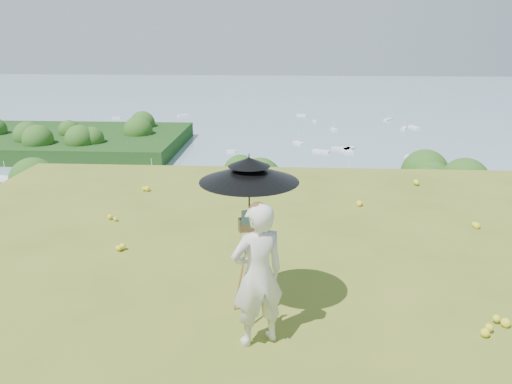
{
  "coord_description": "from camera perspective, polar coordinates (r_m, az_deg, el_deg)",
  "views": [
    {
      "loc": [
        0.45,
        -7.19,
        3.78
      ],
      "look_at": [
        -0.06,
        1.31,
        1.04
      ],
      "focal_mm": 35.0,
      "sensor_mm": 36.0,
      "label": 1
    }
  ],
  "objects": [
    {
      "name": "painter_cap",
      "position": [
        5.84,
        0.2,
        -1.73
      ],
      "size": [
        0.29,
        0.31,
        0.1
      ],
      "primitive_type": null,
      "rotation": [
        0.0,
        0.0,
        0.41
      ],
      "color": "#DF7A7B",
      "rests_on": "painter"
    },
    {
      "name": "painter",
      "position": [
        6.19,
        0.2,
        -9.46
      ],
      "size": [
        0.82,
        0.71,
        1.88
      ],
      "primitive_type": "imported",
      "rotation": [
        0.0,
        0.0,
        3.62
      ],
      "color": "beige",
      "rests_on": "ground"
    },
    {
      "name": "forest_slope",
      "position": [
        53.42,
        2.38,
        -20.07
      ],
      "size": [
        140.0,
        56.0,
        22.0
      ],
      "primitive_type": "cube",
      "color": "#0E340F",
      "rests_on": "bay_water"
    },
    {
      "name": "bay_water",
      "position": [
        250.06,
        3.34,
        9.08
      ],
      "size": [
        700.0,
        700.0,
        0.0
      ],
      "primitive_type": "plane",
      "color": "#7799AB",
      "rests_on": "ground"
    },
    {
      "name": "shoreline_tier",
      "position": [
        91.31,
        2.84,
        -8.05
      ],
      "size": [
        170.0,
        28.0,
        8.0
      ],
      "primitive_type": "cube",
      "color": "#6A6454",
      "rests_on": "bay_water"
    },
    {
      "name": "harbor_town",
      "position": [
        88.67,
        2.91,
        -4.27
      ],
      "size": [
        110.0,
        22.0,
        5.0
      ],
      "primitive_type": null,
      "color": "silver",
      "rests_on": "shoreline_tier"
    },
    {
      "name": "slope_trees",
      "position": [
        46.18,
        2.6,
        -6.22
      ],
      "size": [
        110.0,
        50.0,
        6.0
      ],
      "primitive_type": null,
      "color": "#235519",
      "rests_on": "forest_slope"
    },
    {
      "name": "ground",
      "position": [
        8.13,
        -0.14,
        -9.89
      ],
      "size": [
        14.0,
        14.0,
        0.0
      ],
      "primitive_type": "plane",
      "color": "#587220",
      "rests_on": "ground"
    },
    {
      "name": "wildflowers",
      "position": [
        8.33,
        -0.03,
        -8.72
      ],
      "size": [
        10.0,
        10.5,
        0.12
      ],
      "primitive_type": null,
      "color": "yellow",
      "rests_on": "ground"
    },
    {
      "name": "moored_boats",
      "position": [
        172.79,
        -0.94,
        5.28
      ],
      "size": [
        140.0,
        140.0,
        0.7
      ],
      "primitive_type": null,
      "color": "white",
      "rests_on": "bay_water"
    },
    {
      "name": "peninsula",
      "position": [
        181.86,
        -21.27,
        6.2
      ],
      "size": [
        90.0,
        60.0,
        12.0
      ],
      "primitive_type": null,
      "color": "#0E340F",
      "rests_on": "bay_water"
    },
    {
      "name": "sun_umbrella",
      "position": [
        6.45,
        -0.79,
        0.05
      ],
      "size": [
        1.66,
        1.66,
        1.0
      ],
      "primitive_type": null,
      "rotation": [
        0.0,
        0.0,
        0.35
      ],
      "color": "black",
      "rests_on": "field_easel"
    },
    {
      "name": "field_easel",
      "position": [
        6.8,
        -0.66,
        -8.21
      ],
      "size": [
        0.77,
        0.77,
        1.59
      ],
      "primitive_type": null,
      "rotation": [
        0.0,
        0.0,
        0.34
      ],
      "color": "olive",
      "rests_on": "ground"
    }
  ]
}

